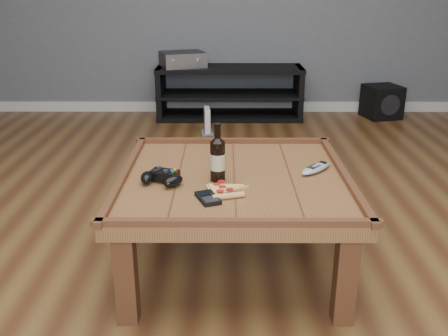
{
  "coord_description": "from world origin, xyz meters",
  "views": [
    {
      "loc": [
        -0.04,
        -2.06,
        1.26
      ],
      "look_at": [
        -0.05,
        -0.09,
        0.52
      ],
      "focal_mm": 40.0,
      "sensor_mm": 36.0,
      "label": 1
    }
  ],
  "objects_px": {
    "remote_control": "(316,168)",
    "coffee_table": "(234,188)",
    "beer_bottle": "(218,158)",
    "pizza_slice": "(223,190)",
    "subwoofer": "(382,102)",
    "media_console": "(230,93)",
    "av_receiver": "(183,59)",
    "game_controller": "(162,177)",
    "game_console": "(207,122)",
    "smartphone": "(208,198)"
  },
  "relations": [
    {
      "from": "game_console",
      "to": "remote_control",
      "type": "bearing_deg",
      "value": -81.13
    },
    {
      "from": "remote_control",
      "to": "av_receiver",
      "type": "relative_size",
      "value": 0.4
    },
    {
      "from": "game_controller",
      "to": "game_console",
      "type": "relative_size",
      "value": 0.86
    },
    {
      "from": "beer_bottle",
      "to": "game_console",
      "type": "distance_m",
      "value": 2.29
    },
    {
      "from": "subwoofer",
      "to": "pizza_slice",
      "type": "bearing_deg",
      "value": -131.56
    },
    {
      "from": "game_controller",
      "to": "pizza_slice",
      "type": "distance_m",
      "value": 0.28
    },
    {
      "from": "pizza_slice",
      "to": "subwoofer",
      "type": "height_order",
      "value": "pizza_slice"
    },
    {
      "from": "media_console",
      "to": "subwoofer",
      "type": "relative_size",
      "value": 3.66
    },
    {
      "from": "beer_bottle",
      "to": "pizza_slice",
      "type": "xyz_separation_m",
      "value": [
        0.02,
        -0.13,
        -0.09
      ]
    },
    {
      "from": "coffee_table",
      "to": "game_console",
      "type": "xyz_separation_m",
      "value": [
        -0.2,
        2.19,
        -0.29
      ]
    },
    {
      "from": "pizza_slice",
      "to": "remote_control",
      "type": "distance_m",
      "value": 0.48
    },
    {
      "from": "media_console",
      "to": "game_controller",
      "type": "xyz_separation_m",
      "value": [
        -0.31,
        -2.84,
        0.23
      ]
    },
    {
      "from": "subwoofer",
      "to": "beer_bottle",
      "type": "bearing_deg",
      "value": -133.01
    },
    {
      "from": "media_console",
      "to": "subwoofer",
      "type": "height_order",
      "value": "media_console"
    },
    {
      "from": "coffee_table",
      "to": "subwoofer",
      "type": "height_order",
      "value": "coffee_table"
    },
    {
      "from": "media_console",
      "to": "av_receiver",
      "type": "distance_m",
      "value": 0.55
    },
    {
      "from": "subwoofer",
      "to": "media_console",
      "type": "bearing_deg",
      "value": 166.51
    },
    {
      "from": "remote_control",
      "to": "subwoofer",
      "type": "distance_m",
      "value": 2.94
    },
    {
      "from": "smartphone",
      "to": "subwoofer",
      "type": "xyz_separation_m",
      "value": [
        1.61,
        3.02,
        -0.3
      ]
    },
    {
      "from": "coffee_table",
      "to": "game_console",
      "type": "distance_m",
      "value": 2.22
    },
    {
      "from": "remote_control",
      "to": "coffee_table",
      "type": "bearing_deg",
      "value": -127.9
    },
    {
      "from": "game_controller",
      "to": "media_console",
      "type": "bearing_deg",
      "value": 103.47
    },
    {
      "from": "smartphone",
      "to": "subwoofer",
      "type": "bearing_deg",
      "value": 40.32
    },
    {
      "from": "game_controller",
      "to": "av_receiver",
      "type": "relative_size",
      "value": 0.41
    },
    {
      "from": "beer_bottle",
      "to": "av_receiver",
      "type": "bearing_deg",
      "value": 97.65
    },
    {
      "from": "game_controller",
      "to": "pizza_slice",
      "type": "height_order",
      "value": "game_controller"
    },
    {
      "from": "pizza_slice",
      "to": "subwoofer",
      "type": "xyz_separation_m",
      "value": [
        1.55,
        2.94,
        -0.3
      ]
    },
    {
      "from": "beer_bottle",
      "to": "remote_control",
      "type": "relative_size",
      "value": 1.31
    },
    {
      "from": "beer_bottle",
      "to": "game_console",
      "type": "relative_size",
      "value": 1.1
    },
    {
      "from": "media_console",
      "to": "pizza_slice",
      "type": "relative_size",
      "value": 5.31
    },
    {
      "from": "coffee_table",
      "to": "beer_bottle",
      "type": "distance_m",
      "value": 0.18
    },
    {
      "from": "game_controller",
      "to": "pizza_slice",
      "type": "xyz_separation_m",
      "value": [
        0.26,
        -0.09,
        -0.02
      ]
    },
    {
      "from": "av_receiver",
      "to": "game_console",
      "type": "bearing_deg",
      "value": -85.19
    },
    {
      "from": "beer_bottle",
      "to": "pizza_slice",
      "type": "height_order",
      "value": "beer_bottle"
    },
    {
      "from": "remote_control",
      "to": "game_console",
      "type": "relative_size",
      "value": 0.84
    },
    {
      "from": "media_console",
      "to": "beer_bottle",
      "type": "distance_m",
      "value": 2.82
    },
    {
      "from": "media_console",
      "to": "smartphone",
      "type": "xyz_separation_m",
      "value": [
        -0.11,
        -3.01,
        0.21
      ]
    },
    {
      "from": "beer_bottle",
      "to": "smartphone",
      "type": "relative_size",
      "value": 1.72
    },
    {
      "from": "remote_control",
      "to": "subwoofer",
      "type": "bearing_deg",
      "value": 110.38
    },
    {
      "from": "game_controller",
      "to": "remote_control",
      "type": "distance_m",
      "value": 0.7
    },
    {
      "from": "beer_bottle",
      "to": "remote_control",
      "type": "height_order",
      "value": "beer_bottle"
    },
    {
      "from": "game_controller",
      "to": "av_receiver",
      "type": "distance_m",
      "value": 2.84
    },
    {
      "from": "coffee_table",
      "to": "av_receiver",
      "type": "distance_m",
      "value": 2.79
    },
    {
      "from": "game_controller",
      "to": "coffee_table",
      "type": "bearing_deg",
      "value": 35.51
    },
    {
      "from": "media_console",
      "to": "game_controller",
      "type": "distance_m",
      "value": 2.86
    },
    {
      "from": "coffee_table",
      "to": "game_console",
      "type": "bearing_deg",
      "value": 95.28
    },
    {
      "from": "pizza_slice",
      "to": "beer_bottle",
      "type": "bearing_deg",
      "value": 84.22
    },
    {
      "from": "av_receiver",
      "to": "subwoofer",
      "type": "height_order",
      "value": "av_receiver"
    },
    {
      "from": "pizza_slice",
      "to": "smartphone",
      "type": "xyz_separation_m",
      "value": [
        -0.06,
        -0.08,
        0.0
      ]
    },
    {
      "from": "game_console",
      "to": "game_controller",
      "type": "bearing_deg",
      "value": -98.92
    }
  ]
}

